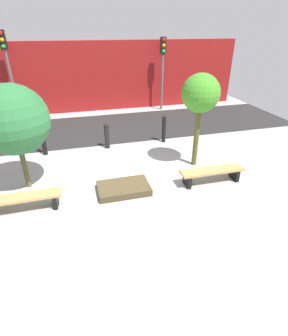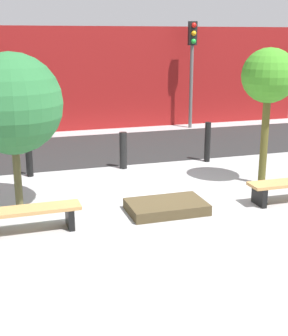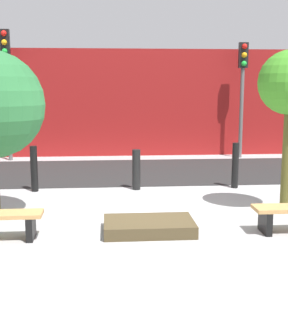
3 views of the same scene
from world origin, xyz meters
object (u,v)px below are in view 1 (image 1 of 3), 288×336
Objects in this scene: bench_right at (212,173)px; bollard_left at (107,137)px; traffic_light_west at (7,61)px; bollard_center at (164,129)px; tree_behind_right_bench at (201,95)px; traffic_light_mid_west at (163,61)px; planter_bed at (124,188)px; bench_left at (22,200)px; tree_behind_left_bench at (13,120)px; bollard_far_left at (43,141)px.

bollard_left is at bearing 128.74° from bench_right.
bollard_center is at bearing -37.19° from traffic_light_west.
traffic_light_west reaches higher than bench_right.
tree_behind_right_bench is 2.79m from bollard_center.
bollard_center is 0.26× the size of traffic_light_west.
planter_bed is at bearing -115.74° from traffic_light_mid_west.
tree_behind_right_bench is (5.16, 1.19, 1.99)m from bench_left.
tree_behind_left_bench is at bearing 167.73° from bench_right.
bench_left is at bearing -82.20° from traffic_light_west.
bollard_left is 2.24m from bollard_center.
traffic_light_mid_west is (1.06, 6.57, 0.20)m from tree_behind_right_bench.
bollard_left is 0.25× the size of traffic_light_mid_west.
traffic_light_mid_west is at bearing 80.81° from tree_behind_right_bench.
traffic_light_mid_west is at bearing 72.53° from bollard_center.
planter_bed is (-2.58, 0.20, -0.21)m from bench_right.
tree_behind_right_bench is 3.23× the size of bollard_left.
tree_behind_left_bench reaches higher than bollard_left.
tree_behind_left_bench reaches higher than bench_left.
traffic_light_west is at bearing 179.99° from traffic_light_mid_west.
bench_right is (5.16, 0.00, 0.00)m from bench_left.
bollard_far_left is (-2.24, 3.10, 0.41)m from planter_bed.
tree_behind_right_bench reaches higher than bollard_left.
traffic_light_mid_west is at bearing 46.56° from tree_behind_left_bench.
traffic_light_mid_west is (1.06, 7.76, 2.19)m from bench_right.
bollard_far_left is (0.34, 2.11, -1.47)m from tree_behind_left_bench.
tree_behind_left_bench is (-5.16, 1.19, 1.66)m from bench_right.
bench_right is 0.48× the size of traffic_light_west.
bollard_center is at bearing 23.63° from tree_behind_left_bench.
tree_behind_right_bench is at bearing -80.79° from bollard_center.
traffic_light_west reaches higher than bollard_center.
bench_right is at bearing -0.67° from bench_left.
bench_left is 2.04m from tree_behind_left_bench.
planter_bed is at bearing -159.09° from tree_behind_right_bench.
tree_behind_left_bench is at bearing -140.75° from bollard_left.
tree_behind_right_bench is (2.58, 0.99, 2.21)m from planter_bed.
tree_behind_right_bench is 0.81× the size of traffic_light_mid_west.
bollard_left is 0.23× the size of traffic_light_west.
tree_behind_right_bench is at bearing -99.19° from traffic_light_mid_west.
planter_bed is at bearing -125.88° from bollard_center.
bench_left is 4.19m from bollard_left.
tree_behind_left_bench is 0.80× the size of traffic_light_mid_west.
traffic_light_west reaches higher than bench_left.
bench_right is 1.83× the size of bollard_center.
bench_right reaches higher than planter_bed.
bench_left is at bearing -179.33° from bench_right.
bollard_center is (-0.34, 3.30, 0.20)m from bench_right.
bench_right is 0.52× the size of traffic_light_mid_west.
planter_bed is at bearing 3.76° from bench_left.
planter_bed is 0.39× the size of traffic_light_mid_west.
traffic_light_west reaches higher than traffic_light_mid_west.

